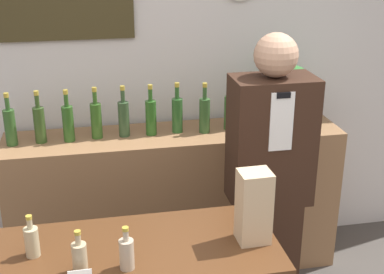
{
  "coord_description": "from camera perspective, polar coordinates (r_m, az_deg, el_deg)",
  "views": [
    {
      "loc": [
        -0.35,
        -1.36,
        2.17
      ],
      "look_at": [
        0.15,
        1.14,
        1.17
      ],
      "focal_mm": 50.0,
      "sensor_mm": 36.0,
      "label": 1
    }
  ],
  "objects": [
    {
      "name": "shelf_bottle_3",
      "position": [
        3.28,
        -10.18,
        1.89
      ],
      "size": [
        0.07,
        0.07,
        0.32
      ],
      "color": "#2F571E",
      "rests_on": "back_shelf"
    },
    {
      "name": "shelf_bottle_1",
      "position": [
        3.28,
        -15.96,
        1.41
      ],
      "size": [
        0.07,
        0.07,
        0.32
      ],
      "color": "#304A1E",
      "rests_on": "back_shelf"
    },
    {
      "name": "potted_plant",
      "position": [
        3.46,
        10.27,
        4.71
      ],
      "size": [
        0.33,
        0.33,
        0.4
      ],
      "color": "#9E998E",
      "rests_on": "back_shelf"
    },
    {
      "name": "shelf_bottle_0",
      "position": [
        3.29,
        -18.83,
        1.14
      ],
      "size": [
        0.07,
        0.07,
        0.32
      ],
      "color": "#2E5524",
      "rests_on": "back_shelf"
    },
    {
      "name": "shelf_bottle_2",
      "position": [
        3.26,
        -13.08,
        1.56
      ],
      "size": [
        0.07,
        0.07,
        0.32
      ],
      "color": "#2A541E",
      "rests_on": "back_shelf"
    },
    {
      "name": "shelf_bottle_7",
      "position": [
        3.31,
        1.35,
        2.46
      ],
      "size": [
        0.07,
        0.07,
        0.32
      ],
      "color": "#305528",
      "rests_on": "back_shelf"
    },
    {
      "name": "counter_bottle_2",
      "position": [
        2.15,
        -11.9,
        -12.4
      ],
      "size": [
        0.06,
        0.06,
        0.18
      ],
      "color": "tan",
      "rests_on": "display_counter"
    },
    {
      "name": "counter_bottle_3",
      "position": [
        2.14,
        -6.99,
        -12.18
      ],
      "size": [
        0.06,
        0.06,
        0.18
      ],
      "color": "tan",
      "rests_on": "display_counter"
    },
    {
      "name": "counter_bottle_1",
      "position": [
        2.29,
        -16.73,
        -10.55
      ],
      "size": [
        0.06,
        0.06,
        0.18
      ],
      "color": "tan",
      "rests_on": "display_counter"
    },
    {
      "name": "shopkeeper",
      "position": [
        2.94,
        8.14,
        -5.55
      ],
      "size": [
        0.43,
        0.27,
        1.7
      ],
      "color": "#331E14",
      "rests_on": "ground_plane"
    },
    {
      "name": "shelf_bottle_8",
      "position": [
        3.37,
        4.01,
        2.77
      ],
      "size": [
        0.07,
        0.07,
        0.32
      ],
      "color": "#2D5724",
      "rests_on": "back_shelf"
    },
    {
      "name": "shelf_bottle_5",
      "position": [
        3.29,
        -4.4,
        2.24
      ],
      "size": [
        0.07,
        0.07,
        0.32
      ],
      "color": "#27571D",
      "rests_on": "back_shelf"
    },
    {
      "name": "shelf_bottle_9",
      "position": [
        3.43,
        6.65,
        2.97
      ],
      "size": [
        0.07,
        0.07,
        0.32
      ],
      "color": "#295429",
      "rests_on": "back_shelf"
    },
    {
      "name": "paper_bag",
      "position": [
        2.27,
        6.62,
        -7.4
      ],
      "size": [
        0.14,
        0.12,
        0.32
      ],
      "color": "tan",
      "rests_on": "display_counter"
    },
    {
      "name": "back_wall",
      "position": [
        3.47,
        -5.28,
        7.85
      ],
      "size": [
        5.2,
        0.09,
        2.7
      ],
      "color": "silver",
      "rests_on": "ground_plane"
    },
    {
      "name": "shelf_bottle_6",
      "position": [
        3.32,
        -1.59,
        2.49
      ],
      "size": [
        0.07,
        0.07,
        0.32
      ],
      "color": "#295725",
      "rests_on": "back_shelf"
    },
    {
      "name": "back_shelf",
      "position": [
        3.54,
        -1.75,
        -6.93
      ],
      "size": [
        2.11,
        0.45,
        0.97
      ],
      "color": "#8E6642",
      "rests_on": "ground_plane"
    },
    {
      "name": "shelf_bottle_4",
      "position": [
        3.28,
        -7.29,
        2.08
      ],
      "size": [
        0.07,
        0.07,
        0.32
      ],
      "color": "#2F4A2B",
      "rests_on": "back_shelf"
    }
  ]
}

